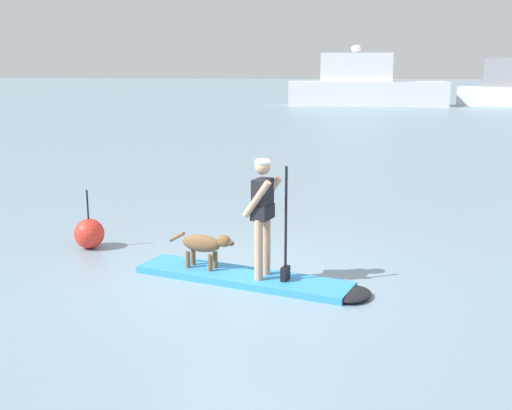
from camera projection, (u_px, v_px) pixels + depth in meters
name	position (u px, v px, depth m)	size (l,w,h in m)	color
ground_plane	(242.00, 280.00, 8.98)	(400.00, 400.00, 0.00)	gray
paddleboard	(257.00, 279.00, 8.87)	(3.54, 1.51, 0.10)	#338CD8
person_paddler	(264.00, 209.00, 8.61)	(0.66, 0.56, 1.69)	tan
dog	(204.00, 244.00, 9.14)	(1.08, 0.37, 0.54)	brown
moored_boat_center	(364.00, 86.00, 52.08)	(13.25, 4.77, 4.97)	white
marker_buoy	(89.00, 233.00, 10.55)	(0.51, 0.51, 1.01)	red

